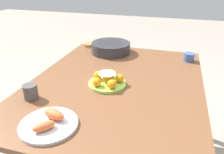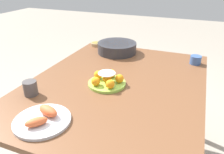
{
  "view_description": "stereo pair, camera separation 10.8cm",
  "coord_description": "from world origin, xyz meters",
  "views": [
    {
      "loc": [
        -1.14,
        -0.31,
        1.35
      ],
      "look_at": [
        -0.03,
        0.02,
        0.78
      ],
      "focal_mm": 35.0,
      "sensor_mm": 36.0,
      "label": 1
    },
    {
      "loc": [
        -1.1,
        -0.41,
        1.35
      ],
      "look_at": [
        -0.03,
        0.02,
        0.78
      ],
      "focal_mm": 35.0,
      "sensor_mm": 36.0,
      "label": 2
    }
  ],
  "objects": [
    {
      "name": "cup_near",
      "position": [
        0.47,
        -0.42,
        0.77
      ],
      "size": [
        0.08,
        0.08,
        0.06
      ],
      "color": "#38568E",
      "rests_on": "dining_table"
    },
    {
      "name": "sauce_bowl",
      "position": [
        0.59,
        0.42,
        0.75
      ],
      "size": [
        0.1,
        0.1,
        0.03
      ],
      "color": "tan",
      "rests_on": "dining_table"
    },
    {
      "name": "seafood_platter",
      "position": [
        -0.49,
        0.17,
        0.75
      ],
      "size": [
        0.25,
        0.25,
        0.06
      ],
      "color": "silver",
      "rests_on": "dining_table"
    },
    {
      "name": "dining_table",
      "position": [
        0.0,
        0.0,
        0.65
      ],
      "size": [
        1.31,
        1.01,
        0.74
      ],
      "color": "brown",
      "rests_on": "ground_plane"
    },
    {
      "name": "serving_bowl",
      "position": [
        0.48,
        0.18,
        0.78
      ],
      "size": [
        0.31,
        0.31,
        0.08
      ],
      "color": "#2D2D33",
      "rests_on": "dining_table"
    },
    {
      "name": "cake_plate",
      "position": [
        -0.06,
        0.04,
        0.77
      ],
      "size": [
        0.22,
        0.22,
        0.08
      ],
      "color": "#99CC4C",
      "rests_on": "dining_table"
    },
    {
      "name": "cup_far",
      "position": [
        -0.32,
        0.38,
        0.78
      ],
      "size": [
        0.07,
        0.07,
        0.08
      ],
      "color": "#4C4747",
      "rests_on": "dining_table"
    }
  ]
}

